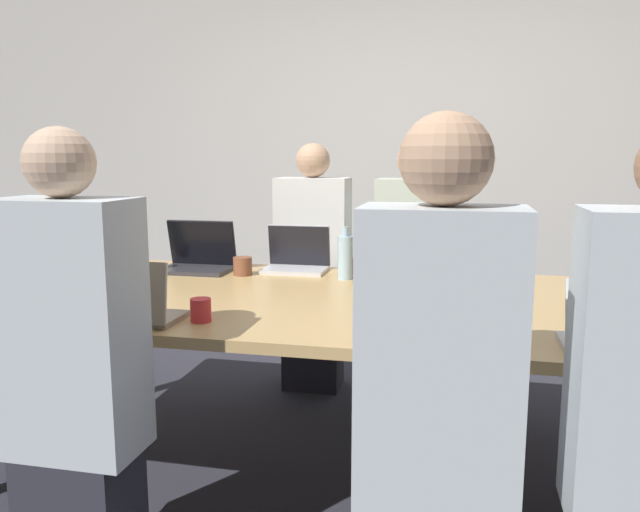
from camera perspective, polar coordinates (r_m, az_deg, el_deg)
ground_plane at (r=2.81m, az=3.36°, el=-19.17°), size 24.00×24.00×0.00m
curtain_wall at (r=4.63m, az=7.88°, el=9.88°), size 12.00×0.06×2.80m
conference_table at (r=2.55m, az=3.51°, el=-5.08°), size 3.21×1.35×0.76m
laptop_near_left at (r=2.23m, az=-16.92°, el=-4.28°), size 0.31×0.22×0.23m
person_near_left at (r=2.03m, az=-21.64°, el=-10.10°), size 0.40×0.24×1.42m
cup_near_left at (r=2.21m, az=-10.85°, el=-4.88°), size 0.07×0.07×0.08m
laptop_near_midright at (r=2.06m, az=10.95°, el=-5.05°), size 0.35×0.23×0.24m
person_near_midright at (r=1.64m, az=10.75°, el=-13.60°), size 0.40×0.24×1.44m
laptop_far_left at (r=3.19m, az=-11.05°, el=-0.01°), size 0.35×0.25×0.25m
cup_far_left at (r=3.03m, az=-7.09°, el=-0.93°), size 0.09×0.09×0.09m
bottle_far_left at (r=3.12m, az=-16.82°, el=0.32°), size 0.08×0.08×0.26m
laptop_near_right at (r=2.02m, az=26.00°, el=-6.26°), size 0.34×0.22×0.22m
laptop_far_center at (r=3.03m, az=7.86°, el=-0.46°), size 0.31×0.23×0.24m
person_far_center at (r=3.42m, az=8.45°, el=-1.93°), size 0.40×0.24×1.41m
cup_far_center at (r=3.06m, az=2.62°, el=-0.82°), size 0.09×0.09×0.08m
laptop_far_midleft at (r=3.12m, az=-2.14°, el=-0.14°), size 0.32×0.22×0.22m
person_far_midleft at (r=3.55m, az=-0.63°, el=-1.51°), size 0.40×0.24×1.40m
bottle_far_midleft at (r=2.90m, az=2.31°, el=-0.06°), size 0.07×0.07×0.25m
stapler at (r=2.36m, az=11.38°, el=-4.36°), size 0.12×0.15×0.05m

